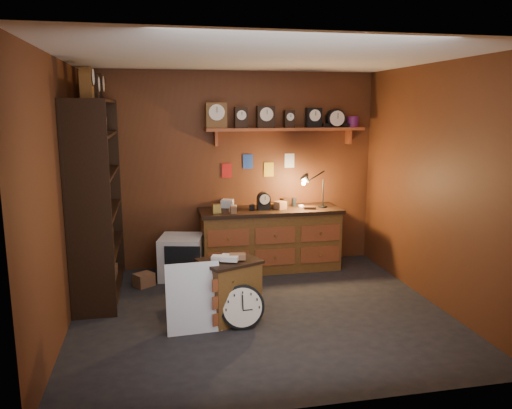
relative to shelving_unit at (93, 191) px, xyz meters
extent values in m
plane|color=black|center=(1.79, -0.98, -1.25)|extent=(4.00, 4.00, 0.00)
cube|color=#582C15|center=(1.79, 0.82, 0.10)|extent=(4.00, 0.02, 2.70)
cube|color=#582C15|center=(1.79, -2.78, 0.10)|extent=(4.00, 0.02, 2.70)
cube|color=#582C15|center=(-0.21, -0.98, 0.10)|extent=(0.02, 3.60, 2.70)
cube|color=#582C15|center=(3.79, -0.98, 0.10)|extent=(0.02, 3.60, 2.70)
cube|color=beige|center=(1.79, -0.98, 1.45)|extent=(4.00, 3.60, 0.02)
cube|color=brown|center=(2.49, 0.67, 0.67)|extent=(2.20, 0.30, 0.04)
cube|color=brown|center=(1.54, 0.74, 0.55)|extent=(0.04, 0.16, 0.20)
cube|color=brown|center=(3.44, 0.74, 0.55)|extent=(0.04, 0.16, 0.20)
cylinder|color=#B21419|center=(3.47, 0.67, 0.76)|extent=(0.16, 0.16, 0.15)
cube|color=#A41414|center=(1.94, 0.81, 0.10)|extent=(0.14, 0.01, 0.20)
cube|color=navy|center=(2.24, 0.81, 0.22)|extent=(0.14, 0.01, 0.20)
cube|color=gold|center=(2.54, 0.81, 0.10)|extent=(0.14, 0.01, 0.20)
cube|color=silver|center=(2.84, 0.81, 0.22)|extent=(0.14, 0.01, 0.20)
cube|color=black|center=(-0.19, 0.00, -0.10)|extent=(0.03, 1.60, 2.30)
cube|color=black|center=(0.04, -0.78, -0.10)|extent=(0.45, 0.03, 2.30)
cube|color=black|center=(0.04, 0.78, -0.10)|extent=(0.45, 0.03, 2.30)
cube|color=black|center=(0.04, 0.00, -1.20)|extent=(0.43, 1.54, 0.03)
cube|color=black|center=(0.04, 0.00, -0.70)|extent=(0.43, 1.54, 0.03)
cube|color=black|center=(0.04, 0.00, -0.25)|extent=(0.43, 1.54, 0.03)
cube|color=black|center=(0.04, 0.00, 0.20)|extent=(0.43, 1.54, 0.03)
cube|color=black|center=(0.04, 0.00, 0.65)|extent=(0.43, 1.54, 0.03)
cube|color=black|center=(0.04, 0.00, 1.03)|extent=(0.43, 1.54, 0.03)
cube|color=brown|center=(2.24, 0.50, -0.85)|extent=(1.87, 0.60, 0.80)
cube|color=black|center=(2.24, 0.50, -0.43)|extent=(1.93, 0.66, 0.05)
cube|color=brown|center=(2.24, 0.20, -0.85)|extent=(1.79, 0.02, 0.52)
cylinder|color=black|center=(2.98, 0.45, -0.39)|extent=(0.12, 0.12, 0.02)
cylinder|color=black|center=(2.98, 0.45, -0.20)|extent=(0.02, 0.02, 0.38)
cylinder|color=black|center=(2.86, 0.42, 0.04)|extent=(0.27, 0.09, 0.14)
cone|color=black|center=(2.72, 0.39, 0.00)|extent=(0.18, 0.14, 0.18)
cube|color=brown|center=(1.44, -1.06, -0.94)|extent=(0.66, 0.62, 0.62)
cube|color=black|center=(1.44, -1.06, -0.62)|extent=(0.72, 0.67, 0.03)
cube|color=brown|center=(1.44, -1.29, -0.94)|extent=(0.44, 0.20, 0.53)
cylinder|color=black|center=(1.53, -1.31, -1.03)|extent=(0.45, 0.15, 0.46)
cylinder|color=#FCE8CA|center=(1.53, -1.35, -1.02)|extent=(0.40, 0.09, 0.39)
cube|color=black|center=(1.53, -1.36, -0.96)|extent=(0.01, 0.04, 0.15)
cube|color=black|center=(1.58, -1.36, -1.05)|extent=(0.10, 0.01, 0.01)
cube|color=silver|center=(1.04, -1.30, -1.25)|extent=(0.55, 0.18, 0.71)
cube|color=silver|center=(1.02, 0.37, -0.98)|extent=(0.64, 0.64, 0.56)
cube|color=black|center=(1.02, 0.09, -0.98)|extent=(0.45, 0.12, 0.44)
cube|color=brown|center=(1.29, -0.14, -1.16)|extent=(0.35, 0.32, 0.18)
cube|color=white|center=(1.03, -0.73, -1.18)|extent=(0.27, 0.31, 0.14)
cube|color=brown|center=(0.53, 0.12, -1.17)|extent=(0.29, 0.28, 0.17)
camera|label=1|loc=(0.71, -6.01, 0.95)|focal=35.00mm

